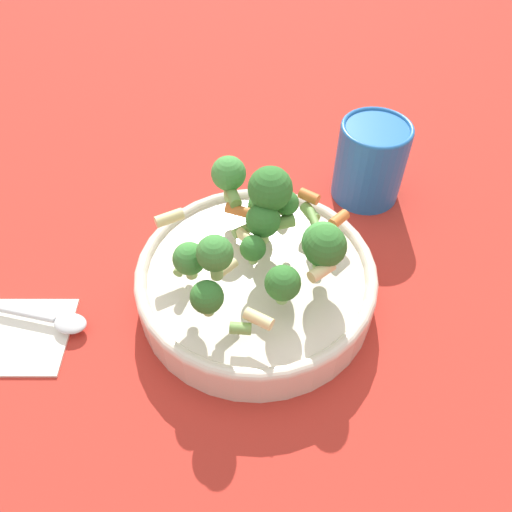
% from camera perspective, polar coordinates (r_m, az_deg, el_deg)
% --- Properties ---
extents(ground_plane, '(3.00, 3.00, 0.00)m').
position_cam_1_polar(ground_plane, '(0.57, -0.00, -4.50)').
color(ground_plane, '#B72D23').
extents(bowl, '(0.26, 0.26, 0.05)m').
position_cam_1_polar(bowl, '(0.55, -0.00, -2.82)').
color(bowl, beige).
rests_on(bowl, ground_plane).
extents(pasta_salad, '(0.20, 0.20, 0.10)m').
position_cam_1_polar(pasta_salad, '(0.50, 1.34, 3.19)').
color(pasta_salad, '#8CB766').
rests_on(pasta_salad, bowl).
extents(cup, '(0.09, 0.09, 0.11)m').
position_cam_1_polar(cup, '(0.67, 12.95, 10.58)').
color(cup, '#2366B2').
rests_on(cup, ground_plane).
extents(napkin, '(0.14, 0.17, 0.01)m').
position_cam_1_polar(napkin, '(0.60, -27.24, -8.05)').
color(napkin, white).
rests_on(napkin, ground_plane).
extents(spoon, '(0.04, 0.19, 0.01)m').
position_cam_1_polar(spoon, '(0.59, -23.83, -6.33)').
color(spoon, silver).
rests_on(spoon, napkin).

